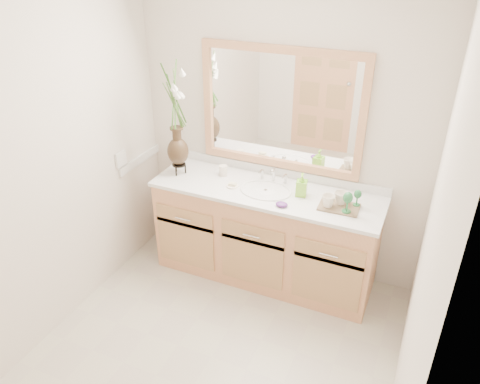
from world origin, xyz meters
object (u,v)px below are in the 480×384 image
at_px(flower_vase, 175,108).
at_px(tray, 339,207).
at_px(tumbler, 223,171).
at_px(soap_bottle, 302,186).

relative_size(flower_vase, tray, 2.91).
distance_m(tumbler, soap_bottle, 0.70).
bearing_deg(soap_bottle, tumbler, 164.89).
bearing_deg(tumbler, tray, -7.61).
bearing_deg(flower_vase, tray, -0.73).
bearing_deg(tray, flower_vase, 177.30).
xyz_separation_m(flower_vase, tumbler, (0.35, 0.12, -0.53)).
bearing_deg(flower_vase, tumbler, 18.31).
xyz_separation_m(tumbler, soap_bottle, (0.69, -0.06, 0.04)).
bearing_deg(tumbler, soap_bottle, -5.23).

